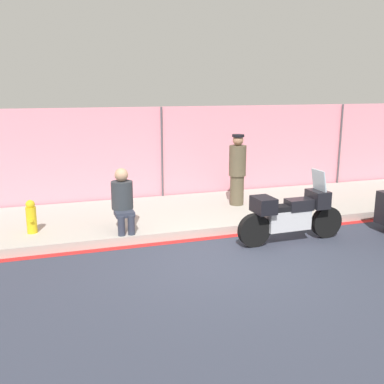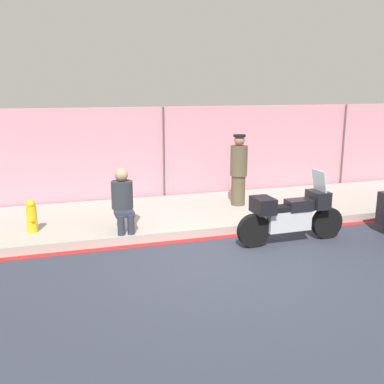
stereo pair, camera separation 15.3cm
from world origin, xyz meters
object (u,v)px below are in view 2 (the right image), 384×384
at_px(person_seated_on_curb, 123,197).
at_px(fire_hydrant, 32,216).
at_px(motorcycle, 291,215).
at_px(officer_standing, 239,170).

distance_m(person_seated_on_curb, fire_hydrant, 1.84).
relative_size(motorcycle, officer_standing, 1.33).
bearing_deg(fire_hydrant, person_seated_on_curb, -12.36).
bearing_deg(officer_standing, motorcycle, -87.32).
relative_size(motorcycle, fire_hydrant, 3.41).
bearing_deg(fire_hydrant, officer_standing, 9.21).
bearing_deg(fire_hydrant, motorcycle, -18.39).
relative_size(person_seated_on_curb, fire_hydrant, 1.88).
xyz_separation_m(officer_standing, person_seated_on_curb, (-3.00, -1.16, -0.19)).
bearing_deg(motorcycle, officer_standing, 91.32).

